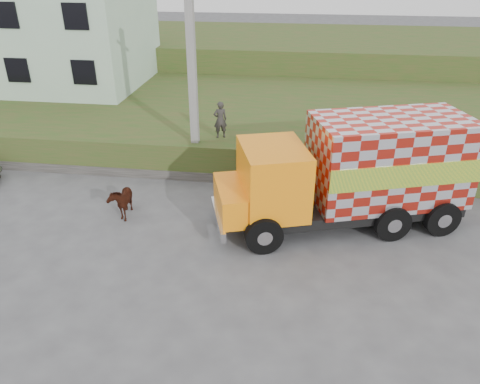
# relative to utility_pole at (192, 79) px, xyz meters

# --- Properties ---
(ground) EXTENTS (120.00, 120.00, 0.00)m
(ground) POSITION_rel_utility_pole_xyz_m (1.00, -4.60, -4.08)
(ground) COLOR #474749
(ground) RESTS_ON ground
(embankment) EXTENTS (40.00, 12.00, 1.50)m
(embankment) POSITION_rel_utility_pole_xyz_m (1.00, 5.40, -3.33)
(embankment) COLOR #2B511B
(embankment) RESTS_ON ground
(embankment_far) EXTENTS (40.00, 12.00, 3.00)m
(embankment_far) POSITION_rel_utility_pole_xyz_m (1.00, 17.40, -2.58)
(embankment_far) COLOR #2B511B
(embankment_far) RESTS_ON ground
(retaining_strip) EXTENTS (16.00, 0.50, 0.40)m
(retaining_strip) POSITION_rel_utility_pole_xyz_m (-1.00, -0.40, -3.88)
(retaining_strip) COLOR #595651
(retaining_strip) RESTS_ON ground
(building) EXTENTS (10.00, 8.00, 6.00)m
(building) POSITION_rel_utility_pole_xyz_m (-10.00, 8.40, 0.42)
(building) COLOR #ACCAAD
(building) RESTS_ON embankment
(utility_pole) EXTENTS (1.20, 0.30, 8.00)m
(utility_pole) POSITION_rel_utility_pole_xyz_m (0.00, 0.00, 0.00)
(utility_pole) COLOR gray
(utility_pole) RESTS_ON ground
(cargo_truck) EXTENTS (8.75, 5.02, 3.72)m
(cargo_truck) POSITION_rel_utility_pole_xyz_m (6.12, -3.01, -2.16)
(cargo_truck) COLOR black
(cargo_truck) RESTS_ON ground
(cow) EXTENTS (0.86, 1.53, 1.22)m
(cow) POSITION_rel_utility_pole_xyz_m (-1.92, -3.61, -3.46)
(cow) COLOR #371F0D
(cow) RESTS_ON ground
(pedestrian) EXTENTS (0.66, 0.55, 1.54)m
(pedestrian) POSITION_rel_utility_pole_xyz_m (0.93, 0.63, -1.81)
(pedestrian) COLOR #2E2B29
(pedestrian) RESTS_ON embankment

